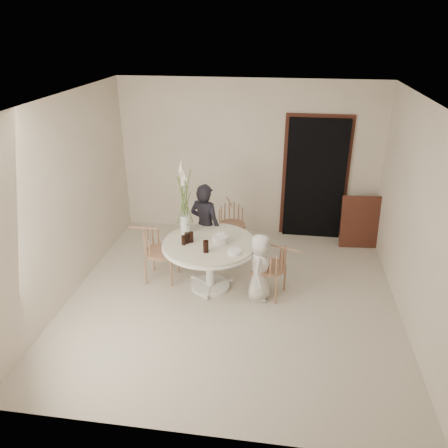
# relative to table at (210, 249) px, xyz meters

# --- Properties ---
(ground) EXTENTS (4.50, 4.50, 0.00)m
(ground) POSITION_rel_table_xyz_m (0.35, -0.25, -0.62)
(ground) COLOR beige
(ground) RESTS_ON ground
(room_shell) EXTENTS (4.50, 4.50, 4.50)m
(room_shell) POSITION_rel_table_xyz_m (0.35, -0.25, 1.00)
(room_shell) COLOR white
(room_shell) RESTS_ON ground
(doorway) EXTENTS (1.00, 0.10, 2.10)m
(doorway) POSITION_rel_table_xyz_m (1.50, 1.94, 0.43)
(doorway) COLOR black
(doorway) RESTS_ON ground
(door_trim) EXTENTS (1.12, 0.03, 2.22)m
(door_trim) POSITION_rel_table_xyz_m (1.50, 1.98, 0.49)
(door_trim) COLOR #56241D
(door_trim) RESTS_ON ground
(table) EXTENTS (1.33, 1.33, 0.73)m
(table) POSITION_rel_table_xyz_m (0.00, 0.00, 0.00)
(table) COLOR white
(table) RESTS_ON ground
(picture_frame) EXTENTS (0.68, 0.25, 0.88)m
(picture_frame) POSITION_rel_table_xyz_m (2.30, 1.64, -0.17)
(picture_frame) COLOR #56241D
(picture_frame) RESTS_ON ground
(chair_far) EXTENTS (0.53, 0.55, 0.78)m
(chair_far) POSITION_rel_table_xyz_m (0.12, 1.34, -0.11)
(chair_far) COLOR tan
(chair_far) RESTS_ON ground
(chair_right) EXTENTS (0.56, 0.53, 0.80)m
(chair_right) POSITION_rel_table_xyz_m (0.94, -0.09, -0.10)
(chair_right) COLOR tan
(chair_right) RESTS_ON ground
(chair_left) EXTENTS (0.52, 0.48, 0.84)m
(chair_left) POSITION_rel_table_xyz_m (-0.87, 0.13, -0.07)
(chair_left) COLOR tan
(chair_left) RESTS_ON ground
(girl) EXTENTS (0.58, 0.48, 1.37)m
(girl) POSITION_rel_table_xyz_m (-0.17, 0.59, 0.07)
(girl) COLOR black
(girl) RESTS_ON ground
(boy) EXTENTS (0.37, 0.51, 0.98)m
(boy) POSITION_rel_table_xyz_m (0.72, -0.18, -0.13)
(boy) COLOR white
(boy) RESTS_ON ground
(birthday_cake) EXTENTS (0.22, 0.22, 0.16)m
(birthday_cake) POSITION_rel_table_xyz_m (0.15, 0.01, 0.17)
(birthday_cake) COLOR silver
(birthday_cake) RESTS_ON table
(cola_tumbler_a) EXTENTS (0.08, 0.08, 0.15)m
(cola_tumbler_a) POSITION_rel_table_xyz_m (-0.31, -0.06, 0.19)
(cola_tumbler_a) COLOR black
(cola_tumbler_a) RESTS_ON table
(cola_tumbler_b) EXTENTS (0.09, 0.09, 0.16)m
(cola_tumbler_b) POSITION_rel_table_xyz_m (-0.00, -0.29, 0.20)
(cola_tumbler_b) COLOR black
(cola_tumbler_b) RESTS_ON table
(cola_tumbler_c) EXTENTS (0.08, 0.08, 0.13)m
(cola_tumbler_c) POSITION_rel_table_xyz_m (-0.34, -0.12, 0.18)
(cola_tumbler_c) COLOR black
(cola_tumbler_c) RESTS_ON table
(cola_tumbler_d) EXTENTS (0.08, 0.08, 0.15)m
(cola_tumbler_d) POSITION_rel_table_xyz_m (-0.26, -0.03, 0.19)
(cola_tumbler_d) COLOR black
(cola_tumbler_d) RESTS_ON table
(plate_stack) EXTENTS (0.22, 0.22, 0.04)m
(plate_stack) POSITION_rel_table_xyz_m (0.38, -0.27, 0.14)
(plate_stack) COLOR white
(plate_stack) RESTS_ON table
(flower_vase) EXTENTS (0.15, 0.15, 1.12)m
(flower_vase) POSITION_rel_table_xyz_m (-0.39, 0.23, 0.61)
(flower_vase) COLOR silver
(flower_vase) RESTS_ON table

